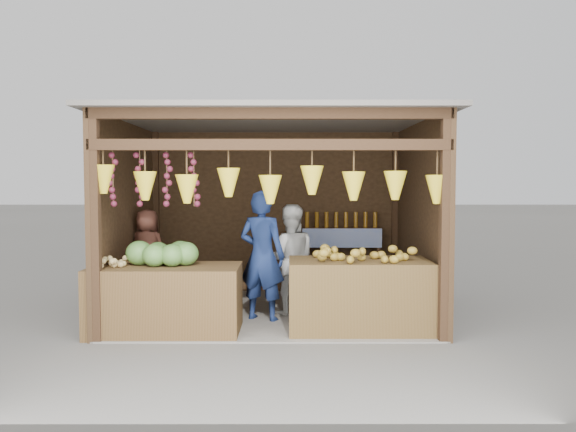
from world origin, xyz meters
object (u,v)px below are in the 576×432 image
object	(u,v)px
counter_left	(166,299)
man_standing	(262,256)
counter_right	(359,296)
vendor_seated	(147,250)
woman_standing	(290,259)

from	to	relation	value
counter_left	man_standing	bearing A→B (deg)	28.13
counter_right	vendor_seated	xyz separation A→B (m)	(-2.81, 1.10, 0.41)
counter_right	man_standing	world-z (taller)	man_standing
man_standing	vendor_seated	size ratio (longest dim) A/B	1.47
counter_right	vendor_seated	bearing A→B (deg)	158.64
counter_right	woman_standing	bearing A→B (deg)	132.60
man_standing	vendor_seated	xyz separation A→B (m)	(-1.62, 0.58, 0.00)
counter_left	vendor_seated	world-z (taller)	vendor_seated
man_standing	counter_left	bearing A→B (deg)	49.69
counter_left	man_standing	world-z (taller)	man_standing
vendor_seated	woman_standing	bearing A→B (deg)	-167.95
counter_left	vendor_seated	bearing A→B (deg)	113.30
counter_right	counter_left	bearing A→B (deg)	-177.96
woman_standing	vendor_seated	bearing A→B (deg)	-7.77
counter_right	vendor_seated	world-z (taller)	vendor_seated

